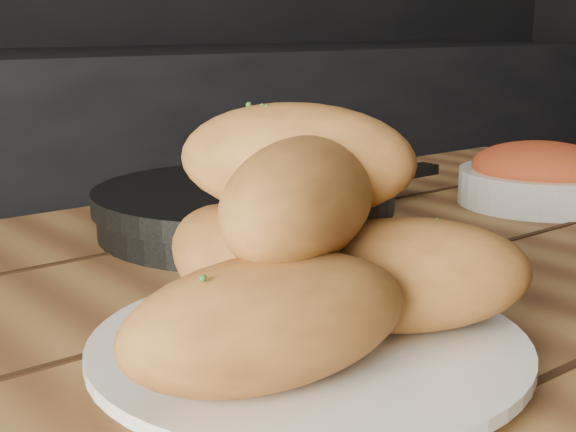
# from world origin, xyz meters

# --- Properties ---
(counter) EXTENTS (2.80, 0.60, 0.90)m
(counter) POSITION_xyz_m (0.00, 1.70, 0.45)
(counter) COLOR black
(counter) RESTS_ON ground
(plate) EXTENTS (0.27, 0.27, 0.02)m
(plate) POSITION_xyz_m (-0.36, 0.53, 0.76)
(plate) COLOR white
(plate) RESTS_ON table
(bread_rolls) EXTENTS (0.29, 0.24, 0.14)m
(bread_rolls) POSITION_xyz_m (-0.36, 0.53, 0.83)
(bread_rolls) COLOR #AC6C2F
(bread_rolls) RESTS_ON plate
(skillet) EXTENTS (0.43, 0.30, 0.05)m
(skillet) POSITION_xyz_m (-0.19, 0.82, 0.77)
(skillet) COLOR black
(skillet) RESTS_ON table
(bowl) EXTENTS (0.18, 0.18, 0.07)m
(bowl) POSITION_xyz_m (0.14, 0.70, 0.78)
(bowl) COLOR white
(bowl) RESTS_ON table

